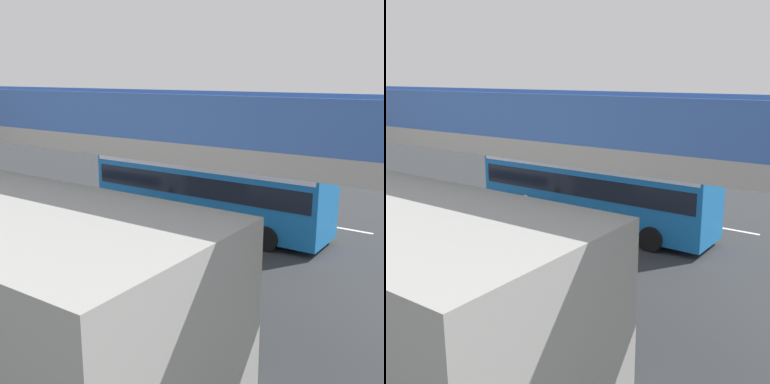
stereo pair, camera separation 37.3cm
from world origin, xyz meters
TOP-DOWN VIEW (x-y plane):
  - ground at (0.00, 0.00)m, footprint 80.00×80.00m
  - city_bus at (-0.23, 1.40)m, footprint 11.54×2.85m
  - parked_van at (5.66, 6.17)m, footprint 4.80×2.17m
  - bicycle_orange at (7.96, 2.03)m, footprint 1.77×0.44m
  - bicycle_green at (7.85, 3.10)m, footprint 1.77×0.44m
  - bicycle_blue at (8.97, 4.32)m, footprint 1.77×0.44m
  - pedestrian at (1.77, 3.87)m, footprint 0.38×0.38m
  - traffic_sign at (-1.76, -4.20)m, footprint 0.08×0.60m
  - lane_dash_leftmost at (-6.00, -2.04)m, footprint 2.00×0.20m
  - lane_dash_left at (-2.00, -2.04)m, footprint 2.00×0.20m
  - lane_dash_centre at (2.00, -2.04)m, footprint 2.00×0.20m
  - lane_dash_right at (6.00, -2.04)m, footprint 2.00×0.20m
  - pedestrian_overpass at (0.00, 9.60)m, footprint 25.18×2.60m
  - station_building at (-3.32, 13.63)m, footprint 9.00×5.04m

SIDE VIEW (x-z plane):
  - ground at x=0.00m, z-range 0.00..0.00m
  - lane_dash_leftmost at x=-6.00m, z-range 0.00..0.01m
  - lane_dash_left at x=-2.00m, z-range 0.00..0.01m
  - lane_dash_centre at x=2.00m, z-range 0.00..0.01m
  - lane_dash_right at x=6.00m, z-range 0.00..0.01m
  - bicycle_orange at x=7.96m, z-range -0.11..0.85m
  - bicycle_green at x=7.85m, z-range -0.11..0.85m
  - bicycle_blue at x=8.97m, z-range -0.11..0.85m
  - pedestrian at x=1.77m, z-range -0.01..1.78m
  - parked_van at x=5.66m, z-range 0.16..2.21m
  - city_bus at x=-0.23m, z-range 0.31..3.46m
  - traffic_sign at x=-1.76m, z-range 0.49..3.29m
  - station_building at x=-3.32m, z-range 0.00..4.20m
  - pedestrian_overpass at x=0.00m, z-range 1.54..8.14m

